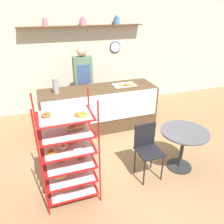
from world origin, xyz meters
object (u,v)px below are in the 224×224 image
at_px(cafe_table, 183,140).
at_px(coffee_carafe, 56,86).
at_px(person_worker, 83,81).
at_px(pastry_rack, 69,152).
at_px(cafe_chair, 147,145).
at_px(donut_tray_counter, 126,85).

bearing_deg(cafe_table, coffee_carafe, 135.05).
xyz_separation_m(person_worker, cafe_table, (1.14, -2.39, -0.42)).
xyz_separation_m(pastry_rack, cafe_table, (1.87, 0.01, -0.21)).
relative_size(pastry_rack, cafe_chair, 1.76).
xyz_separation_m(cafe_chair, donut_tray_counter, (0.33, 1.75, 0.41)).
relative_size(pastry_rack, coffee_carafe, 4.82).
xyz_separation_m(cafe_table, coffee_carafe, (-1.82, 1.82, 0.56)).
distance_m(pastry_rack, donut_tray_counter, 2.41).
height_order(person_worker, cafe_chair, person_worker).
bearing_deg(cafe_chair, person_worker, 100.15).
bearing_deg(person_worker, cafe_chair, -77.77).
xyz_separation_m(pastry_rack, cafe_chair, (1.23, 0.07, -0.20)).
height_order(cafe_chair, coffee_carafe, coffee_carafe).
height_order(cafe_table, coffee_carafe, coffee_carafe).
height_order(person_worker, donut_tray_counter, person_worker).
distance_m(person_worker, coffee_carafe, 0.90).
bearing_deg(cafe_chair, donut_tray_counter, 77.15).
xyz_separation_m(pastry_rack, person_worker, (0.73, 2.40, 0.21)).
distance_m(pastry_rack, cafe_chair, 1.25).
height_order(pastry_rack, donut_tray_counter, pastry_rack).
distance_m(person_worker, donut_tray_counter, 1.02).
relative_size(person_worker, donut_tray_counter, 3.50).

